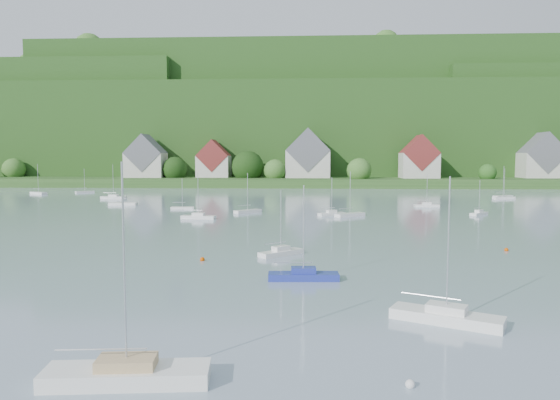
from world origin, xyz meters
name	(u,v)px	position (x,y,z in m)	size (l,w,h in m)	color
far_shore_strip	(295,180)	(0.00, 200.00, 1.50)	(600.00, 60.00, 3.00)	#274C1C
forested_ridge	(298,133)	(0.39, 268.57, 22.89)	(620.00, 181.22, 69.89)	#184516
village_building_0	(146,160)	(-55.00, 187.00, 9.51)	(14.00, 10.40, 16.00)	beige
village_building_1	(214,162)	(-30.00, 189.00, 8.75)	(12.00, 9.36, 14.00)	beige
village_building_2	(308,158)	(5.00, 188.00, 10.27)	(16.00, 11.44, 18.00)	beige
village_building_3	(419,160)	(45.00, 186.00, 9.43)	(13.00, 10.40, 15.50)	beige
village_building_4	(542,160)	(90.00, 190.00, 9.59)	(15.00, 10.40, 16.50)	beige
near_sailboat_1	(303,275)	(4.15, 39.90, 0.44)	(6.13, 1.99, 8.17)	#233198
near_sailboat_2	(127,373)	(-4.01, 18.80, 0.51)	(7.85, 2.91, 10.36)	white
near_sailboat_3	(281,252)	(1.67, 50.99, 0.41)	(4.84, 4.60, 7.05)	white
near_sailboat_4	(446,316)	(13.32, 28.62, 0.48)	(7.07, 4.89, 9.37)	white
mooring_buoy_1	(410,387)	(9.15, 19.05, 0.00)	(0.46, 0.46, 0.46)	silver
mooring_buoy_2	(506,251)	(26.95, 54.91, 0.00)	(0.46, 0.46, 0.46)	#CC4600
mooring_buoy_3	(202,261)	(-6.21, 47.67, 0.00)	(0.49, 0.49, 0.49)	#CC4600
far_sailboat_cluster	(322,201)	(8.05, 116.52, 0.37)	(195.35, 66.44, 8.71)	white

